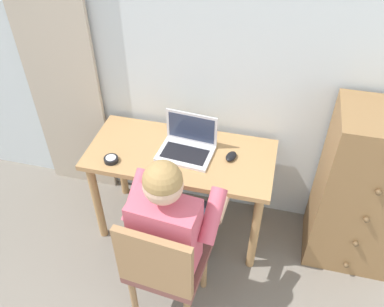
# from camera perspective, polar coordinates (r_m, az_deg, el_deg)

# --- Properties ---
(wall_back) EXTENTS (4.80, 0.05, 2.50)m
(wall_back) POSITION_cam_1_polar(r_m,az_deg,el_deg) (2.53, 5.24, 13.44)
(wall_back) COLOR silver
(wall_back) RESTS_ON ground_plane
(curtain_panel) EXTENTS (0.55, 0.03, 2.18)m
(curtain_panel) POSITION_cam_1_polar(r_m,az_deg,el_deg) (2.92, -18.44, 11.95)
(curtain_panel) COLOR #BCAD99
(curtain_panel) RESTS_ON ground_plane
(desk) EXTENTS (1.20, 0.56, 0.73)m
(desk) POSITION_cam_1_polar(r_m,az_deg,el_deg) (2.66, -1.58, -1.77)
(desk) COLOR tan
(desk) RESTS_ON ground_plane
(dresser) EXTENTS (0.55, 0.47, 1.17)m
(dresser) POSITION_cam_1_polar(r_m,az_deg,el_deg) (2.75, 23.16, -5.01)
(dresser) COLOR olive
(dresser) RESTS_ON ground_plane
(chair) EXTENTS (0.45, 0.44, 0.86)m
(chair) POSITION_cam_1_polar(r_m,az_deg,el_deg) (2.33, -4.08, -15.56)
(chair) COLOR brown
(chair) RESTS_ON ground_plane
(person_seated) EXTENTS (0.56, 0.61, 1.18)m
(person_seated) POSITION_cam_1_polar(r_m,az_deg,el_deg) (2.28, -2.60, -9.44)
(person_seated) COLOR #33384C
(person_seated) RESTS_ON ground_plane
(laptop) EXTENTS (0.36, 0.28, 0.24)m
(laptop) POSITION_cam_1_polar(r_m,az_deg,el_deg) (2.56, -0.65, 1.28)
(laptop) COLOR silver
(laptop) RESTS_ON desk
(computer_mouse) EXTENTS (0.08, 0.11, 0.03)m
(computer_mouse) POSITION_cam_1_polar(r_m,az_deg,el_deg) (2.54, 5.56, -0.40)
(computer_mouse) COLOR black
(computer_mouse) RESTS_ON desk
(desk_clock) EXTENTS (0.09, 0.09, 0.03)m
(desk_clock) POSITION_cam_1_polar(r_m,az_deg,el_deg) (2.56, -11.40, -0.82)
(desk_clock) COLOR black
(desk_clock) RESTS_ON desk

